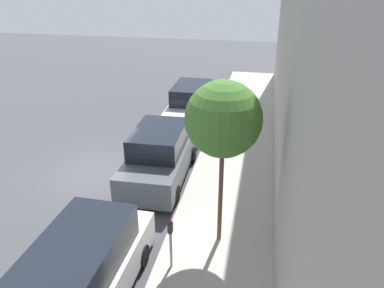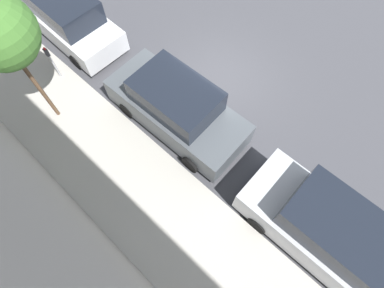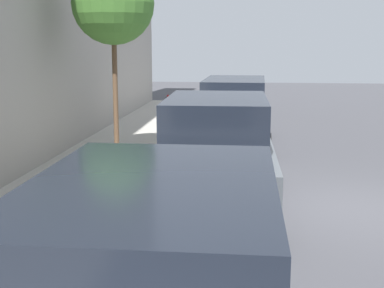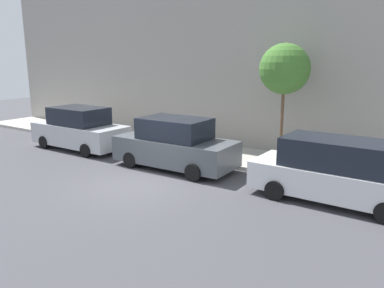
{
  "view_description": "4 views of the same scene",
  "coord_description": "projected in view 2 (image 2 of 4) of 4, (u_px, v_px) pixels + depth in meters",
  "views": [
    {
      "loc": [
        5.94,
        -11.62,
        7.15
      ],
      "look_at": [
        3.37,
        1.17,
        1.0
      ],
      "focal_mm": 35.0,
      "sensor_mm": 36.0,
      "label": 1
    },
    {
      "loc": [
        5.94,
        4.1,
        9.06
      ],
      "look_at": [
        3.02,
        1.4,
        1.0
      ],
      "focal_mm": 28.0,
      "sensor_mm": 36.0,
      "label": 2
    },
    {
      "loc": [
        1.76,
        9.38,
        2.93
      ],
      "look_at": [
        2.88,
        -0.62,
        1.0
      ],
      "focal_mm": 50.0,
      "sensor_mm": 36.0,
      "label": 3
    },
    {
      "loc": [
        -8.93,
        -8.35,
        4.18
      ],
      "look_at": [
        2.61,
        -0.51,
        1.0
      ],
      "focal_mm": 35.0,
      "sensor_mm": 36.0,
      "label": 4
    }
  ],
  "objects": [
    {
      "name": "parking_meter_near",
      "position": [
        51.0,
        60.0,
        10.42
      ],
      "size": [
        0.11,
        0.15,
        1.41
      ],
      "color": "#ADADB2",
      "rests_on": "sidewalk"
    },
    {
      "name": "parked_minivan_nearest",
      "position": [
        66.0,
        16.0,
        11.5
      ],
      "size": [
        2.02,
        4.93,
        1.9
      ],
      "color": "silver",
      "rests_on": "ground_plane"
    },
    {
      "name": "parked_suv_third",
      "position": [
        329.0,
        232.0,
        7.91
      ],
      "size": [
        2.08,
        4.81,
        1.98
      ],
      "color": "#B7BABF",
      "rests_on": "ground_plane"
    },
    {
      "name": "ground_plane",
      "position": [
        219.0,
        81.0,
        11.28
      ],
      "size": [
        60.0,
        60.0,
        0.0
      ],
      "primitive_type": "plane",
      "color": "#424247"
    },
    {
      "name": "parked_suv_second",
      "position": [
        177.0,
        108.0,
        9.64
      ],
      "size": [
        2.08,
        4.85,
        1.98
      ],
      "color": "#4C5156",
      "rests_on": "ground_plane"
    },
    {
      "name": "sidewalk",
      "position": [
        118.0,
        171.0,
        9.58
      ],
      "size": [
        3.04,
        32.0,
        0.15
      ],
      "color": "#B2ADA3",
      "rests_on": "ground_plane"
    }
  ]
}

